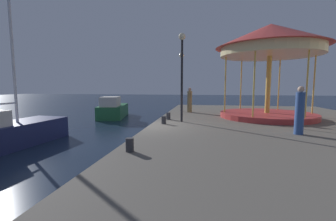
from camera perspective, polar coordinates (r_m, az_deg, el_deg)
name	(u,v)px	position (r m, az deg, el deg)	size (l,w,h in m)	color
ground_plane	(150,140)	(11.43, -4.54, -7.55)	(120.00, 120.00, 0.00)	#162338
quay_dock	(288,137)	(11.64, 28.12, -6.01)	(12.88, 24.46, 0.80)	#5B564F
motorboat_green	(113,109)	(20.10, -13.73, 0.28)	(2.81, 4.83, 1.84)	#236638
carousel	(270,49)	(15.03, 24.34, 14.04)	(6.32, 6.32, 5.52)	#B23333
lamp_post_near_edge	(182,62)	(12.12, 3.54, 12.00)	(0.36, 0.36, 4.64)	black
lamp_post_mid_promenade	(181,72)	(17.01, 3.41, 9.73)	(0.36, 0.36, 4.34)	black
bollard_center	(164,120)	(11.46, -1.08, -2.40)	(0.24, 0.24, 0.40)	#2D2D33
bollard_south	(130,145)	(6.77, -9.64, -8.54)	(0.24, 0.24, 0.40)	#2D2D33
bollard_north	(168,116)	(12.96, 0.09, -1.40)	(0.24, 0.24, 0.40)	#2D2D33
person_by_the_water	(300,112)	(10.30, 30.28, -0.30)	(0.34, 0.34, 1.91)	#2D4C8C
person_mid_promenade	(190,101)	(16.58, 5.49, 2.46)	(0.34, 0.34, 1.79)	#937A4C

